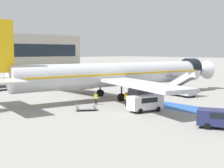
{
  "coord_description": "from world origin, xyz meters",
  "views": [
    {
      "loc": [
        -33.86,
        -35.11,
        7.25
      ],
      "look_at": [
        -3.14,
        -1.07,
        2.45
      ],
      "focal_mm": 50.0,
      "sensor_mm": 36.0,
      "label": 1
    }
  ],
  "objects_px": {
    "airliner": "(115,75)",
    "boarding_stairs_forward": "(181,90)",
    "ground_crew_0": "(126,98)",
    "service_van_0": "(145,102)",
    "ground_crew_2": "(128,97)",
    "ground_crew_1": "(96,98)",
    "fuel_tanker": "(6,81)",
    "baggage_cart": "(86,108)"
  },
  "relations": [
    {
      "from": "boarding_stairs_forward",
      "to": "ground_crew_1",
      "type": "bearing_deg",
      "value": 177.14
    },
    {
      "from": "ground_crew_1",
      "to": "service_van_0",
      "type": "bearing_deg",
      "value": -37.69
    },
    {
      "from": "fuel_tanker",
      "to": "ground_crew_1",
      "type": "relative_size",
      "value": 5.76
    },
    {
      "from": "airliner",
      "to": "ground_crew_0",
      "type": "distance_m",
      "value": 7.8
    },
    {
      "from": "fuel_tanker",
      "to": "ground_crew_2",
      "type": "distance_m",
      "value": 27.35
    },
    {
      "from": "ground_crew_0",
      "to": "ground_crew_1",
      "type": "bearing_deg",
      "value": -146.9
    },
    {
      "from": "baggage_cart",
      "to": "ground_crew_2",
      "type": "relative_size",
      "value": 1.79
    },
    {
      "from": "service_van_0",
      "to": "ground_crew_1",
      "type": "relative_size",
      "value": 2.71
    },
    {
      "from": "airliner",
      "to": "ground_crew_1",
      "type": "distance_m",
      "value": 7.29
    },
    {
      "from": "airliner",
      "to": "baggage_cart",
      "type": "bearing_deg",
      "value": -54.3
    },
    {
      "from": "ground_crew_0",
      "to": "service_van_0",
      "type": "bearing_deg",
      "value": -13.36
    },
    {
      "from": "baggage_cart",
      "to": "ground_crew_2",
      "type": "bearing_deg",
      "value": -56.92
    },
    {
      "from": "airliner",
      "to": "ground_crew_2",
      "type": "bearing_deg",
      "value": -16.85
    },
    {
      "from": "airliner",
      "to": "service_van_0",
      "type": "xyz_separation_m",
      "value": [
        -4.81,
        -10.55,
        -2.48
      ]
    },
    {
      "from": "fuel_tanker",
      "to": "ground_crew_2",
      "type": "xyz_separation_m",
      "value": [
        5.86,
        -26.71,
        -0.69
      ]
    },
    {
      "from": "boarding_stairs_forward",
      "to": "ground_crew_1",
      "type": "distance_m",
      "value": 15.83
    },
    {
      "from": "airliner",
      "to": "fuel_tanker",
      "type": "height_order",
      "value": "airliner"
    },
    {
      "from": "service_van_0",
      "to": "baggage_cart",
      "type": "distance_m",
      "value": 7.32
    },
    {
      "from": "boarding_stairs_forward",
      "to": "ground_crew_2",
      "type": "bearing_deg",
      "value": -175.65
    },
    {
      "from": "fuel_tanker",
      "to": "service_van_0",
      "type": "bearing_deg",
      "value": -176.8
    },
    {
      "from": "service_van_0",
      "to": "ground_crew_1",
      "type": "distance_m",
      "value": 7.88
    },
    {
      "from": "ground_crew_0",
      "to": "ground_crew_1",
      "type": "xyz_separation_m",
      "value": [
        -2.32,
        3.48,
        -0.1
      ]
    },
    {
      "from": "fuel_tanker",
      "to": "baggage_cart",
      "type": "relative_size",
      "value": 3.22
    },
    {
      "from": "airliner",
      "to": "ground_crew_2",
      "type": "relative_size",
      "value": 26.0
    },
    {
      "from": "service_van_0",
      "to": "ground_crew_2",
      "type": "distance_m",
      "value": 6.1
    },
    {
      "from": "baggage_cart",
      "to": "ground_crew_0",
      "type": "height_order",
      "value": "ground_crew_0"
    },
    {
      "from": "service_van_0",
      "to": "ground_crew_0",
      "type": "xyz_separation_m",
      "value": [
        0.97,
        4.28,
        -0.12
      ]
    },
    {
      "from": "ground_crew_0",
      "to": "fuel_tanker",
      "type": "bearing_deg",
      "value": -171.89
    },
    {
      "from": "service_van_0",
      "to": "ground_crew_1",
      "type": "bearing_deg",
      "value": 21.3
    },
    {
      "from": "boarding_stairs_forward",
      "to": "ground_crew_0",
      "type": "bearing_deg",
      "value": -169.8
    },
    {
      "from": "airliner",
      "to": "ground_crew_2",
      "type": "xyz_separation_m",
      "value": [
        -2.29,
        -5.0,
        -2.7
      ]
    },
    {
      "from": "boarding_stairs_forward",
      "to": "airliner",
      "type": "bearing_deg",
      "value": 156.5
    },
    {
      "from": "airliner",
      "to": "ground_crew_0",
      "type": "height_order",
      "value": "airliner"
    },
    {
      "from": "service_van_0",
      "to": "ground_crew_1",
      "type": "height_order",
      "value": "service_van_0"
    },
    {
      "from": "ground_crew_1",
      "to": "ground_crew_2",
      "type": "bearing_deg",
      "value": 12.64
    },
    {
      "from": "ground_crew_1",
      "to": "ground_crew_2",
      "type": "height_order",
      "value": "ground_crew_1"
    },
    {
      "from": "fuel_tanker",
      "to": "ground_crew_1",
      "type": "bearing_deg",
      "value": -178.09
    },
    {
      "from": "boarding_stairs_forward",
      "to": "service_van_0",
      "type": "bearing_deg",
      "value": -153.4
    },
    {
      "from": "baggage_cart",
      "to": "ground_crew_2",
      "type": "distance_m",
      "value": 7.39
    },
    {
      "from": "airliner",
      "to": "boarding_stairs_forward",
      "type": "bearing_deg",
      "value": 66.5
    },
    {
      "from": "ground_crew_2",
      "to": "boarding_stairs_forward",
      "type": "bearing_deg",
      "value": -43.54
    },
    {
      "from": "airliner",
      "to": "boarding_stairs_forward",
      "type": "xyz_separation_m",
      "value": [
        9.39,
        -5.69,
        -2.67
      ]
    }
  ]
}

